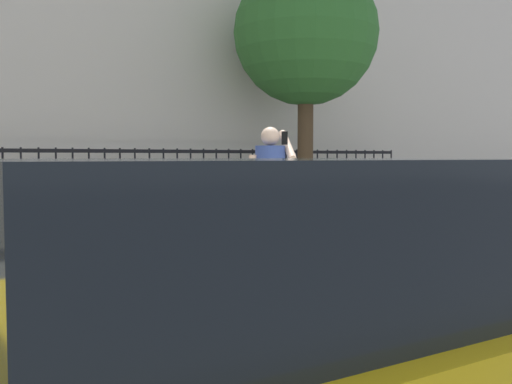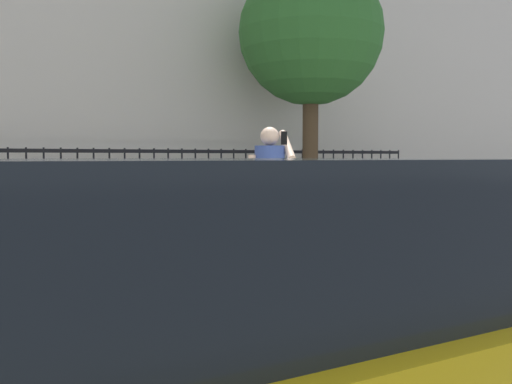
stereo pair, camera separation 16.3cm
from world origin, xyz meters
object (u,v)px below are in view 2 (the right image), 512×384
Objects in this scene: street_tree_near at (311,34)px; taxi_yellow at (258,349)px; street_bench at (445,204)px; pedestrian_on_phone at (267,188)px.

taxi_yellow is at bearing -127.59° from street_tree_near.
taxi_yellow is 8.92m from street_tree_near.
pedestrian_on_phone is at bearing -163.15° from street_bench.
pedestrian_on_phone is (2.36, 3.69, 0.40)m from taxi_yellow.
pedestrian_on_phone reaches higher than street_bench.
pedestrian_on_phone is 4.79m from street_tree_near.
street_bench is at bearing 16.85° from pedestrian_on_phone.
street_tree_near reaches higher than street_bench.
street_tree_near reaches higher than taxi_yellow.
pedestrian_on_phone is 0.33× the size of street_tree_near.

